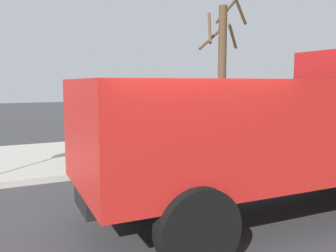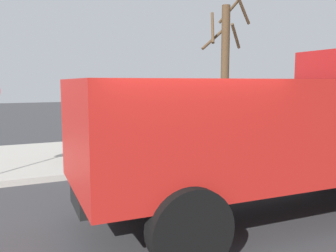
{
  "view_description": "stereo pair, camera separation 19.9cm",
  "coord_description": "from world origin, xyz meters",
  "px_view_note": "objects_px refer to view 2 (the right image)",
  "views": [
    {
      "loc": [
        -2.36,
        -4.56,
        2.35
      ],
      "look_at": [
        1.26,
        2.79,
        1.35
      ],
      "focal_mm": 38.25,
      "sensor_mm": 36.0,
      "label": 1
    },
    {
      "loc": [
        -2.18,
        -4.65,
        2.35
      ],
      "look_at": [
        1.26,
        2.79,
        1.35
      ],
      "focal_mm": 38.25,
      "sensor_mm": 36.0,
      "label": 2
    }
  ],
  "objects_px": {
    "fire_hydrant": "(84,143)",
    "bare_tree": "(225,69)",
    "loose_tire": "(87,141)",
    "dump_truck_red": "(285,124)"
  },
  "relations": [
    {
      "from": "fire_hydrant",
      "to": "bare_tree",
      "type": "relative_size",
      "value": 0.17
    },
    {
      "from": "fire_hydrant",
      "to": "bare_tree",
      "type": "xyz_separation_m",
      "value": [
        4.63,
        -0.23,
        2.14
      ]
    },
    {
      "from": "loose_tire",
      "to": "bare_tree",
      "type": "height_order",
      "value": "bare_tree"
    },
    {
      "from": "fire_hydrant",
      "to": "bare_tree",
      "type": "distance_m",
      "value": 5.11
    },
    {
      "from": "bare_tree",
      "to": "loose_tire",
      "type": "bearing_deg",
      "value": -179.94
    },
    {
      "from": "dump_truck_red",
      "to": "bare_tree",
      "type": "height_order",
      "value": "bare_tree"
    },
    {
      "from": "loose_tire",
      "to": "bare_tree",
      "type": "distance_m",
      "value": 5.03
    },
    {
      "from": "dump_truck_red",
      "to": "bare_tree",
      "type": "bearing_deg",
      "value": 67.23
    },
    {
      "from": "bare_tree",
      "to": "dump_truck_red",
      "type": "bearing_deg",
      "value": -112.77
    },
    {
      "from": "fire_hydrant",
      "to": "bare_tree",
      "type": "height_order",
      "value": "bare_tree"
    }
  ]
}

